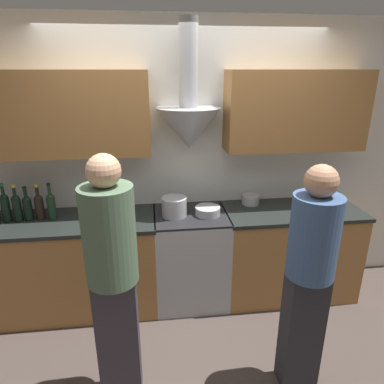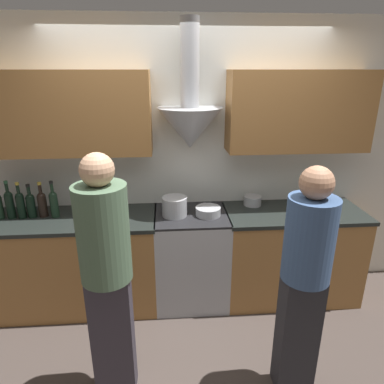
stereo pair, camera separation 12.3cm
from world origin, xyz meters
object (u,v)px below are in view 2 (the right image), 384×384
stock_pot (175,206)px  wine_bottle_3 (20,203)px  wine_bottle_2 (10,203)px  wine_bottle_4 (31,204)px  wine_bottle_5 (42,203)px  person_foreground_right (305,275)px  person_foreground_left (107,272)px  mixing_bowl (208,211)px  orange_fruit (309,206)px  stove_range (191,257)px  saucepan (253,200)px  wine_bottle_6 (54,203)px

stock_pot → wine_bottle_3: bearing=177.6°
wine_bottle_2 → wine_bottle_4: bearing=2.1°
wine_bottle_5 → person_foreground_right: 2.26m
person_foreground_left → mixing_bowl: bearing=51.6°
wine_bottle_3 → orange_fruit: (2.61, -0.02, -0.09)m
stove_range → wine_bottle_5: bearing=177.7°
mixing_bowl → saucepan: 0.51m
stove_range → orange_fruit: (1.11, 0.01, 0.49)m
stove_range → person_foreground_right: bearing=-58.2°
wine_bottle_5 → person_foreground_right: person_foreground_right is taller
wine_bottle_5 → wine_bottle_6: bearing=-10.3°
wine_bottle_5 → wine_bottle_6: wine_bottle_6 is taller
mixing_bowl → wine_bottle_5: bearing=176.5°
person_foreground_left → stove_range: bearing=58.6°
person_foreground_left → wine_bottle_4: bearing=128.5°
person_foreground_left → person_foreground_right: bearing=-2.8°
wine_bottle_6 → person_foreground_left: person_foreground_left is taller
mixing_bowl → wine_bottle_3: bearing=177.5°
wine_bottle_3 → wine_bottle_4: (0.08, 0.01, -0.01)m
wine_bottle_2 → wine_bottle_6: wine_bottle_2 is taller
stock_pot → orange_fruit: stock_pot is taller
wine_bottle_3 → person_foreground_right: person_foreground_right is taller
orange_fruit → stock_pot: bearing=-178.5°
person_foreground_left → saucepan: bearing=43.8°
saucepan → person_foreground_right: 1.23m
orange_fruit → stove_range: bearing=-179.4°
wine_bottle_3 → mixing_bowl: wine_bottle_3 is taller
stove_range → mixing_bowl: size_ratio=4.00×
wine_bottle_5 → stove_range: bearing=-2.3°
stove_range → saucepan: 0.81m
wine_bottle_4 → mixing_bowl: bearing=-2.9°
wine_bottle_4 → person_foreground_right: size_ratio=0.19×
stock_pot → person_foreground_left: 1.06m
wine_bottle_5 → orange_fruit: 2.44m
stove_range → person_foreground_left: person_foreground_left is taller
mixing_bowl → person_foreground_right: person_foreground_right is taller
wine_bottle_3 → stock_pot: size_ratio=1.48×
wine_bottle_2 → mixing_bowl: size_ratio=1.52×
mixing_bowl → stock_pot: bearing=177.0°
wine_bottle_6 → saucepan: (1.83, 0.14, -0.09)m
stove_range → wine_bottle_5: wine_bottle_5 is taller
wine_bottle_2 → mixing_bowl: (1.75, -0.07, -0.10)m
stove_range → stock_pot: stock_pot is taller
stock_pot → mixing_bowl: 0.31m
stock_pot → mixing_bowl: bearing=-3.0°
wine_bottle_2 → stock_pot: wine_bottle_2 is taller
wine_bottle_3 → stock_pot: 1.35m
wine_bottle_5 → stock_pot: size_ratio=1.44×
wine_bottle_2 → saucepan: (2.21, 0.14, -0.10)m
wine_bottle_6 → saucepan: wine_bottle_6 is taller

